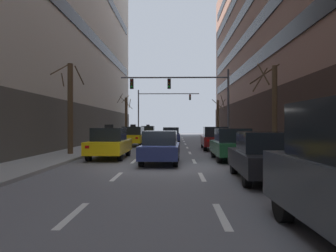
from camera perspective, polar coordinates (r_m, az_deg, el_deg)
The scene contains 35 objects.
ground_plane at distance 14.84m, azimuth -0.96°, elevation -6.95°, with size 120.00×120.00×0.00m, color slate.
sidewalk_left at distance 16.19m, azimuth -22.55°, elevation -6.11°, with size 2.73×80.00×0.14m, color gray.
sidewalk_right at distance 15.75m, azimuth 21.27°, elevation -6.29°, with size 2.73×80.00×0.14m, color gray.
lane_stripe_l1_s2 at distance 7.27m, azimuth -16.09°, elevation -14.48°, with size 0.16×2.00×0.01m, color silver.
lane_stripe_l1_s3 at distance 12.04m, azimuth -8.87°, elevation -8.60°, with size 0.16×2.00×0.01m, color silver.
lane_stripe_l1_s4 at distance 16.94m, azimuth -5.86°, elevation -6.04°, with size 0.16×2.00×0.01m, color silver.
lane_stripe_l1_s5 at distance 21.89m, azimuth -4.21°, elevation -4.63°, with size 0.16×2.00×0.01m, color silver.
lane_stripe_l1_s6 at distance 26.86m, azimuth -3.18°, elevation -3.73°, with size 0.16×2.00×0.01m, color silver.
lane_stripe_l1_s7 at distance 31.84m, azimuth -2.47°, elevation -3.12°, with size 0.16×2.00×0.01m, color silver.
lane_stripe_l1_s8 at distance 36.82m, azimuth -1.96°, elevation -2.67°, with size 0.16×2.00×0.01m, color silver.
lane_stripe_l1_s9 at distance 41.81m, azimuth -1.56°, elevation -2.33°, with size 0.16×2.00×0.01m, color silver.
lane_stripe_l1_s10 at distance 46.80m, azimuth -1.25°, elevation -2.06°, with size 0.16×2.00×0.01m, color silver.
lane_stripe_l2_s2 at distance 7.02m, azimuth 9.23°, elevation -15.01°, with size 0.16×2.00×0.01m, color silver.
lane_stripe_l2_s3 at distance 11.89m, azimuth 5.88°, elevation -8.71°, with size 0.16×2.00×0.01m, color silver.
lane_stripe_l2_s4 at distance 16.84m, azimuth 4.52°, elevation -6.08°, with size 0.16×2.00×0.01m, color silver.
lane_stripe_l2_s5 at distance 21.81m, azimuth 3.79°, elevation -4.65°, with size 0.16×2.00×0.01m, color silver.
lane_stripe_l2_s6 at distance 26.79m, azimuth 3.33°, elevation -3.74°, with size 0.16×2.00×0.01m, color silver.
lane_stripe_l2_s7 at distance 31.78m, azimuth 3.01°, elevation -3.12°, with size 0.16×2.00×0.01m, color silver.
lane_stripe_l2_s8 at distance 36.77m, azimuth 2.78°, elevation -2.67°, with size 0.16×2.00×0.01m, color silver.
lane_stripe_l2_s9 at distance 41.76m, azimuth 2.61°, elevation -2.33°, with size 0.16×2.00×0.01m, color silver.
lane_stripe_l2_s10 at distance 46.76m, azimuth 2.47°, elevation -2.06°, with size 0.16×2.00×0.01m, color silver.
car_driving_0 at distance 33.71m, azimuth 0.53°, elevation -1.60°, with size 1.80×4.26×1.59m.
taxi_driving_1 at distance 18.39m, azimuth -10.05°, elevation -2.98°, with size 1.88×4.48×1.86m.
car_driving_2 at distance 15.74m, azimuth -1.29°, elevation -3.72°, with size 1.87×4.22×1.56m.
taxi_driving_3 at distance 44.65m, azimuth -3.45°, elevation -1.10°, with size 1.91×4.53×1.88m.
taxi_driving_4 at distance 29.07m, azimuth -6.00°, elevation -1.79°, with size 2.10×4.60×1.88m.
car_parked_1 at distance 11.44m, azimuth 16.18°, elevation -5.08°, with size 1.93×4.36×1.61m.
car_parked_2 at distance 17.50m, azimuth 10.95°, elevation -3.17°, with size 1.86×4.43×1.66m.
car_parked_3 at distance 24.72m, azimuth 8.12°, elevation -2.13°, with size 2.01×4.59×1.71m.
traffic_signal_0 at distance 27.68m, azimuth 3.88°, elevation 5.84°, with size 9.03×0.35×6.33m.
traffic_signal_1 at distance 49.20m, azimuth -2.03°, elevation 3.72°, with size 9.12×0.34×6.91m.
street_tree_0 at distance 20.41m, azimuth -16.52°, elevation 3.11°, with size 1.77×1.75×5.51m.
street_tree_1 at distance 17.79m, azimuth 17.75°, elevation 2.84°, with size 1.76×1.94×5.04m.
street_tree_2 at distance 39.97m, azimuth 8.66°, elevation 1.33°, with size 1.70×1.72×5.23m.
street_tree_3 at distance 41.89m, azimuth -7.25°, elevation 1.57°, with size 1.95×1.95×5.76m.
Camera 1 is at (0.59, -14.71, 1.85)m, focal length 35.33 mm.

